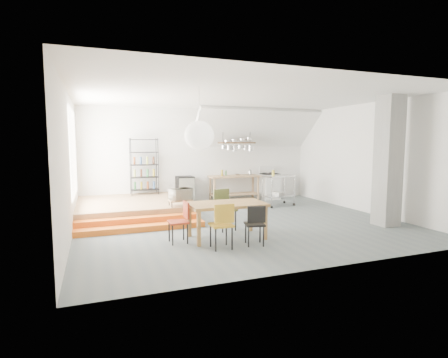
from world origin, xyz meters
name	(u,v)px	position (x,y,z in m)	size (l,w,h in m)	color
floor	(241,223)	(0.00, 0.00, 0.00)	(8.00, 8.00, 0.00)	slate
wall_back	(201,156)	(0.00, 3.50, 1.60)	(8.00, 0.04, 3.20)	silver
wall_left	(69,164)	(-4.00, 0.00, 1.60)	(0.04, 7.00, 3.20)	silver
wall_right	(366,158)	(4.00, 0.00, 1.60)	(0.04, 7.00, 3.20)	silver
ceiling	(241,96)	(0.00, 0.00, 3.20)	(8.00, 7.00, 0.02)	white
slope_ceiling	(256,128)	(1.80, 2.90, 2.55)	(4.40, 1.80, 0.15)	white
window_pane	(73,153)	(-3.98, 1.50, 1.80)	(0.02, 2.50, 2.20)	white
platform	(133,208)	(-2.50, 2.00, 0.20)	(3.00, 3.00, 0.40)	#9E7C4F
step_lower	(142,228)	(-2.50, 0.05, 0.07)	(3.00, 0.35, 0.13)	orange
step_upper	(140,222)	(-2.50, 0.40, 0.13)	(3.00, 0.35, 0.27)	orange
concrete_column	(388,161)	(3.30, -1.50, 1.60)	(0.50, 0.50, 3.20)	gray
kitchen_counter	(234,183)	(1.10, 3.15, 0.63)	(1.80, 0.60, 0.91)	#9E7C4F
stove	(270,186)	(2.50, 3.16, 0.48)	(0.60, 0.60, 1.18)	white
pot_rack	(238,145)	(1.13, 2.92, 1.98)	(1.20, 0.50, 1.43)	#3D2618
wire_shelving	(144,165)	(-2.00, 3.20, 1.33)	(0.88, 0.38, 1.80)	black
microwave_shelf	(181,200)	(-1.40, 0.75, 0.55)	(0.60, 0.40, 0.16)	#9E7C4F
paper_lantern	(199,136)	(-1.45, -1.22, 2.20)	(0.60, 0.60, 0.60)	white
dining_table	(227,207)	(-0.85, -1.23, 0.69)	(1.64, 0.94, 0.77)	olive
chair_mustard	(222,222)	(-1.22, -1.96, 0.54)	(0.42, 0.42, 0.91)	#B3861E
chair_black	(255,222)	(-0.53, -1.96, 0.49)	(0.45, 0.45, 0.82)	black
chair_olive	(224,206)	(-0.65, -0.50, 0.57)	(0.50, 0.50, 0.96)	#4D5629
chair_red	(181,218)	(-1.85, -1.21, 0.50)	(0.39, 0.39, 0.84)	#A32F17
rolling_cart	(278,186)	(2.10, 1.79, 0.65)	(1.09, 0.74, 1.00)	silver
mini_fridge	(185,190)	(-0.67, 3.20, 0.47)	(0.55, 0.55, 0.93)	black
microwave	(181,194)	(-1.40, 0.75, 0.71)	(0.54, 0.36, 0.30)	beige
bowl	(238,175)	(1.21, 3.10, 0.94)	(0.21, 0.21, 0.05)	silver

